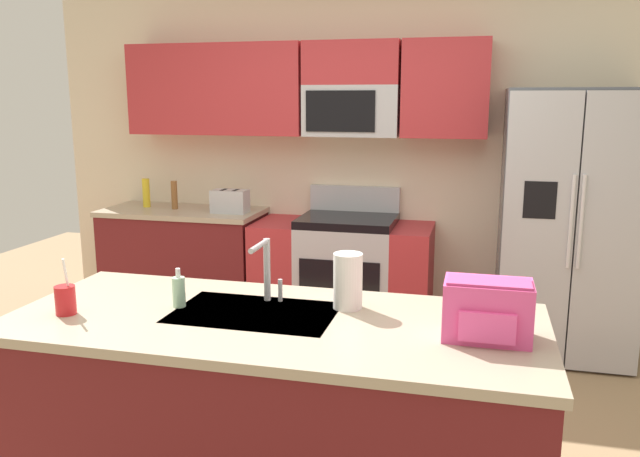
# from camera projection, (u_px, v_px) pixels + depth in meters

# --- Properties ---
(ground_plane) EXTENTS (9.00, 9.00, 0.00)m
(ground_plane) POSITION_uv_depth(u_px,v_px,m) (285.00, 449.00, 3.30)
(ground_plane) COLOR #997A56
(ground_plane) RESTS_ON ground
(kitchen_wall_unit) EXTENTS (5.20, 0.43, 2.60)m
(kitchen_wall_unit) POSITION_uv_depth(u_px,v_px,m) (344.00, 138.00, 5.02)
(kitchen_wall_unit) COLOR beige
(kitchen_wall_unit) RESTS_ON ground
(back_counter) EXTENTS (1.29, 0.63, 0.90)m
(back_counter) POSITION_uv_depth(u_px,v_px,m) (185.00, 263.00, 5.26)
(back_counter) COLOR maroon
(back_counter) RESTS_ON ground
(range_oven) EXTENTS (1.36, 0.61, 1.10)m
(range_oven) POSITION_uv_depth(u_px,v_px,m) (343.00, 274.00, 4.94)
(range_oven) COLOR #B7BABF
(range_oven) RESTS_ON ground
(refrigerator) EXTENTS (0.90, 0.76, 1.85)m
(refrigerator) POSITION_uv_depth(u_px,v_px,m) (567.00, 225.00, 4.39)
(refrigerator) COLOR #4C4F54
(refrigerator) RESTS_ON ground
(island_counter) EXTENTS (2.19, 0.93, 0.90)m
(island_counter) POSITION_uv_depth(u_px,v_px,m) (275.00, 418.00, 2.69)
(island_counter) COLOR maroon
(island_counter) RESTS_ON ground
(toaster) EXTENTS (0.28, 0.16, 0.18)m
(toaster) POSITION_uv_depth(u_px,v_px,m) (230.00, 201.00, 5.00)
(toaster) COLOR #B7BABF
(toaster) RESTS_ON back_counter
(pepper_mill) EXTENTS (0.05, 0.05, 0.23)m
(pepper_mill) POSITION_uv_depth(u_px,v_px,m) (174.00, 195.00, 5.16)
(pepper_mill) COLOR brown
(pepper_mill) RESTS_ON back_counter
(bottle_yellow) EXTENTS (0.06, 0.06, 0.24)m
(bottle_yellow) POSITION_uv_depth(u_px,v_px,m) (146.00, 193.00, 5.26)
(bottle_yellow) COLOR yellow
(bottle_yellow) RESTS_ON back_counter
(sink_faucet) EXTENTS (0.08, 0.21, 0.28)m
(sink_faucet) POSITION_uv_depth(u_px,v_px,m) (266.00, 265.00, 2.77)
(sink_faucet) COLOR #B7BABF
(sink_faucet) RESTS_ON island_counter
(drink_cup_red) EXTENTS (0.08, 0.08, 0.24)m
(drink_cup_red) POSITION_uv_depth(u_px,v_px,m) (65.00, 300.00, 2.64)
(drink_cup_red) COLOR red
(drink_cup_red) RESTS_ON island_counter
(soap_dispenser) EXTENTS (0.06, 0.06, 0.17)m
(soap_dispenser) POSITION_uv_depth(u_px,v_px,m) (179.00, 291.00, 2.73)
(soap_dispenser) COLOR #A5D8B2
(soap_dispenser) RESTS_ON island_counter
(paper_towel_roll) EXTENTS (0.12, 0.12, 0.24)m
(paper_towel_roll) POSITION_uv_depth(u_px,v_px,m) (348.00, 281.00, 2.70)
(paper_towel_roll) COLOR white
(paper_towel_roll) RESTS_ON island_counter
(backpack) EXTENTS (0.32, 0.22, 0.23)m
(backpack) POSITION_uv_depth(u_px,v_px,m) (487.00, 309.00, 2.36)
(backpack) COLOR #EA4C93
(backpack) RESTS_ON island_counter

